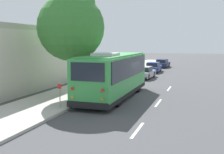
{
  "coord_description": "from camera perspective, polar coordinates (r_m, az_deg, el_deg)",
  "views": [
    {
      "loc": [
        -20.07,
        -5.53,
        3.97
      ],
      "look_at": [
        0.19,
        1.12,
        1.3
      ],
      "focal_mm": 45.0,
      "sensor_mm": 36.0,
      "label": 1
    }
  ],
  "objects": [
    {
      "name": "curb_strip",
      "position": [
        21.75,
        -2.11,
        -3.18
      ],
      "size": [
        80.0,
        0.14,
        0.15
      ],
      "primitive_type": "cube",
      "color": "#AAA69D",
      "rests_on": "ground"
    },
    {
      "name": "parked_sedan_silver",
      "position": [
        31.0,
        6.57,
        0.85
      ],
      "size": [
        4.31,
        1.89,
        1.3
      ],
      "rotation": [
        0.0,
        0.0,
        -0.05
      ],
      "color": "#A8AAAF",
      "rests_on": "ground"
    },
    {
      "name": "parked_sedan_navy",
      "position": [
        44.68,
        10.16,
        2.69
      ],
      "size": [
        4.44,
        2.04,
        1.28
      ],
      "rotation": [
        0.0,
        0.0,
        -0.08
      ],
      "color": "#19234C",
      "rests_on": "ground"
    },
    {
      "name": "parked_sedan_blue",
      "position": [
        37.52,
        8.37,
        1.92
      ],
      "size": [
        4.61,
        1.73,
        1.31
      ],
      "rotation": [
        0.0,
        0.0,
        0.0
      ],
      "color": "navy",
      "rests_on": "ground"
    },
    {
      "name": "building_backdrop",
      "position": [
        26.52,
        -21.44,
        3.34
      ],
      "size": [
        22.62,
        8.76,
        5.27
      ],
      "color": "beige",
      "rests_on": "ground"
    },
    {
      "name": "sign_post_near",
      "position": [
        16.68,
        -10.56,
        -3.69
      ],
      "size": [
        0.06,
        0.22,
        1.4
      ],
      "color": "gray",
      "rests_on": "sidewalk_slab"
    },
    {
      "name": "sidewalk_slab",
      "position": [
        22.56,
        -7.13,
        -2.86
      ],
      "size": [
        80.0,
        4.06,
        0.15
      ],
      "primitive_type": "cube",
      "color": "beige",
      "rests_on": "ground"
    },
    {
      "name": "shuttle_bus",
      "position": [
        19.9,
        0.35,
        0.7
      ],
      "size": [
        9.56,
        2.76,
        3.26
      ],
      "rotation": [
        0.0,
        0.0,
        -0.01
      ],
      "color": "green",
      "rests_on": "ground"
    },
    {
      "name": "ground_plane",
      "position": [
        21.19,
        2.73,
        -3.67
      ],
      "size": [
        160.0,
        160.0,
        0.0
      ],
      "primitive_type": "plane",
      "color": "#474749"
    },
    {
      "name": "lane_stripe_mid",
      "position": [
        18.71,
        9.38,
        -5.2
      ],
      "size": [
        2.4,
        0.14,
        0.01
      ],
      "primitive_type": "cube",
      "color": "silver",
      "rests_on": "ground"
    },
    {
      "name": "lane_stripe_ahead",
      "position": [
        24.55,
        11.54,
        -2.31
      ],
      "size": [
        2.4,
        0.14,
        0.01
      ],
      "primitive_type": "cube",
      "color": "silver",
      "rests_on": "ground"
    },
    {
      "name": "sign_post_far",
      "position": [
        18.37,
        -7.65,
        -2.46
      ],
      "size": [
        0.06,
        0.22,
        1.51
      ],
      "color": "gray",
      "rests_on": "sidewalk_slab"
    },
    {
      "name": "street_tree",
      "position": [
        20.38,
        -8.19,
        10.79
      ],
      "size": [
        4.73,
        4.73,
        7.91
      ],
      "color": "brown",
      "rests_on": "sidewalk_slab"
    },
    {
      "name": "fire_hydrant",
      "position": [
        27.62,
        1.73,
        0.03
      ],
      "size": [
        0.22,
        0.22,
        0.81
      ],
      "color": "red",
      "rests_on": "sidewalk_slab"
    },
    {
      "name": "lane_stripe_behind",
      "position": [
        13.0,
        5.22,
        -10.66
      ],
      "size": [
        2.4,
        0.14,
        0.01
      ],
      "primitive_type": "cube",
      "color": "silver",
      "rests_on": "ground"
    }
  ]
}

